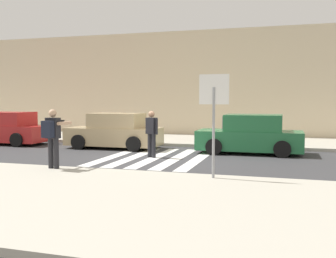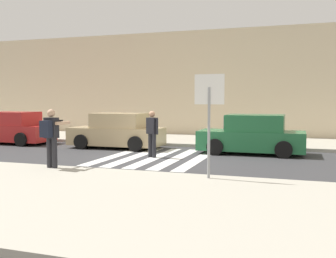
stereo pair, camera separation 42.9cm
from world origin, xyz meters
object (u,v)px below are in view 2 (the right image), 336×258
stop_sign (209,103)px  pedestrian_crossing (152,131)px  parked_car_red (12,129)px  parked_car_tan (117,132)px  photographer_with_backpack (51,133)px  parked_car_green (252,136)px

stop_sign → pedestrian_crossing: size_ratio=1.53×
parked_car_red → parked_car_tan: bearing=0.0°
pedestrian_crossing → stop_sign: bearing=-51.8°
stop_sign → pedestrian_crossing: 4.93m
photographer_with_backpack → parked_car_tan: size_ratio=0.42×
photographer_with_backpack → parked_car_green: photographer_with_backpack is taller
stop_sign → parked_car_red: stop_sign is taller
stop_sign → photographer_with_backpack: size_ratio=1.53×
stop_sign → parked_car_tan: stop_sign is taller
parked_car_red → parked_car_green: size_ratio=1.00×
pedestrian_crossing → photographer_with_backpack: bearing=-114.8°
photographer_with_backpack → parked_car_red: bearing=137.2°
photographer_with_backpack → parked_car_tan: bearing=97.0°
pedestrian_crossing → parked_car_tan: 3.29m
pedestrian_crossing → parked_car_green: pedestrian_crossing is taller
parked_car_red → parked_car_green: bearing=0.0°
photographer_with_backpack → pedestrian_crossing: (1.74, 3.77, -0.19)m
stop_sign → parked_car_green: bearing=85.8°
parked_car_red → parked_car_green: 11.54m
pedestrian_crossing → parked_car_green: size_ratio=0.42×
stop_sign → parked_car_red: size_ratio=0.64×
photographer_with_backpack → parked_car_red: photographer_with_backpack is taller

